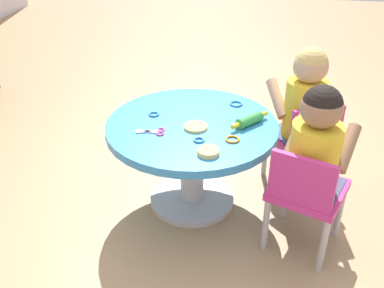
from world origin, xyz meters
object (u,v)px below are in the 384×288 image
child_chair_right (304,140)px  craft_scissors (155,132)px  child_chair_left (306,193)px  rolling_pin (250,120)px  craft_table (192,145)px  seated_child_left (316,143)px  seated_child_right (306,97)px

child_chair_right → craft_scissors: 0.80m
child_chair_left → rolling_pin: child_chair_left is taller
craft_scissors → craft_table: bearing=-53.2°
seated_child_left → seated_child_right: same height
craft_table → craft_scissors: bearing=126.8°
craft_table → child_chair_right: size_ratio=1.54×
rolling_pin → craft_scissors: 0.45m
craft_table → seated_child_left: 0.62m
seated_child_left → seated_child_right: bearing=1.3°
craft_table → rolling_pin: size_ratio=4.44×
craft_scissors → seated_child_left: bearing=-98.3°
child_chair_left → seated_child_left: size_ratio=1.05×
child_chair_left → child_chair_right: size_ratio=1.00×
craft_table → seated_child_left: size_ratio=1.62×
child_chair_right → craft_scissors: bearing=114.4°
child_chair_right → seated_child_right: bearing=23.8°
child_chair_right → rolling_pin: (-0.18, 0.29, 0.19)m
child_chair_right → seated_child_right: size_ratio=1.05×
seated_child_left → craft_scissors: seated_child_left is taller
child_chair_right → rolling_pin: bearing=122.4°
seated_child_right → seated_child_left: bearing=-178.7°
craft_table → rolling_pin: bearing=-84.5°
seated_child_right → craft_table: bearing=114.3°
child_chair_left → child_chair_right: 0.46m
child_chair_left → craft_scissors: child_chair_left is taller
child_chair_left → craft_scissors: size_ratio=3.88×
child_chair_left → child_chair_right: same height
seated_child_left → craft_scissors: bearing=81.7°
craft_table → child_chair_right: 0.60m
craft_table → child_chair_left: (-0.26, -0.54, -0.04)m
child_chair_left → rolling_pin: size_ratio=2.88×
craft_table → seated_child_left: (-0.22, -0.55, 0.19)m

